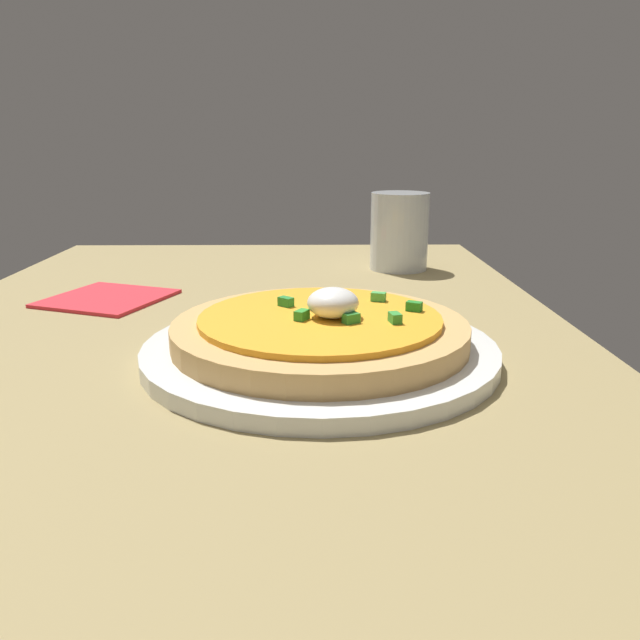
{
  "coord_description": "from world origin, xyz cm",
  "views": [
    {
      "loc": [
        -54.38,
        -7.44,
        20.12
      ],
      "look_at": [
        -4.65,
        -8.13,
        5.66
      ],
      "focal_mm": 35.11,
      "sensor_mm": 36.0,
      "label": 1
    }
  ],
  "objects": [
    {
      "name": "plate",
      "position": [
        -4.65,
        -8.13,
        2.98
      ],
      "size": [
        29.53,
        29.53,
        1.35
      ],
      "primitive_type": "cylinder",
      "color": "white",
      "rests_on": "dining_table"
    },
    {
      "name": "napkin",
      "position": [
        15.41,
        15.98,
        2.51
      ],
      "size": [
        15.61,
        15.61,
        0.4
      ],
      "primitive_type": "cube",
      "rotation": [
        0.0,
        0.0,
        -0.36
      ],
      "color": "red",
      "rests_on": "dining_table"
    },
    {
      "name": "pizza",
      "position": [
        -4.67,
        -8.17,
        4.87
      ],
      "size": [
        24.58,
        24.58,
        4.87
      ],
      "color": "tan",
      "rests_on": "plate"
    },
    {
      "name": "cup_near",
      "position": [
        32.89,
        -19.76,
        7.04
      ],
      "size": [
        8.08,
        8.08,
        10.66
      ],
      "color": "silver",
      "rests_on": "dining_table"
    },
    {
      "name": "dining_table",
      "position": [
        0.0,
        0.0,
        1.15
      ],
      "size": [
        107.66,
        66.66,
        2.31
      ],
      "primitive_type": "cube",
      "color": "#988555",
      "rests_on": "ground"
    }
  ]
}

